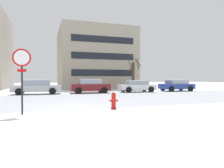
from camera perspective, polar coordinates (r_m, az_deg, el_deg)
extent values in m
plane|color=white|center=(11.20, -11.08, -6.40)|extent=(120.00, 120.00, 0.00)
cube|color=#B7BCC4|center=(15.14, -13.04, -4.31)|extent=(80.00, 9.99, 0.00)
cylinder|color=black|center=(9.54, -23.94, -0.70)|extent=(0.07, 0.20, 2.40)
cylinder|color=red|center=(9.57, -24.03, 6.79)|extent=(0.76, 0.03, 0.76)
cylinder|color=white|center=(9.56, -24.04, 6.79)|extent=(0.62, 0.03, 0.62)
cube|color=red|center=(9.54, -23.99, 3.49)|extent=(0.36, 0.03, 0.12)
cylinder|color=white|center=(9.59, -24.03, 7.08)|extent=(0.42, 0.03, 0.42)
cylinder|color=red|center=(10.35, 0.45, -6.87)|extent=(0.30, 0.30, 0.06)
cylinder|color=red|center=(10.31, 0.45, -4.89)|extent=(0.22, 0.22, 0.66)
sphere|color=red|center=(10.27, 0.45, -2.82)|extent=(0.21, 0.21, 0.21)
cylinder|color=red|center=(10.25, -0.40, -4.74)|extent=(0.12, 0.09, 0.09)
cylinder|color=red|center=(10.36, 1.29, -4.68)|extent=(0.12, 0.09, 0.09)
sphere|color=white|center=(10.27, 0.45, -2.52)|extent=(0.15, 0.15, 0.15)
cube|color=silver|center=(21.13, -20.38, -1.14)|extent=(4.61, 1.91, 0.60)
cube|color=#8C99A8|center=(21.11, -20.39, 0.34)|extent=(2.57, 1.68, 0.49)
cube|color=white|center=(21.10, -20.40, 1.08)|extent=(2.33, 1.55, 0.06)
cylinder|color=black|center=(21.95, -16.35, -1.66)|extent=(0.65, 0.25, 0.64)
cylinder|color=black|center=(20.20, -16.38, -1.94)|extent=(0.65, 0.25, 0.64)
cylinder|color=black|center=(22.17, -24.01, -1.70)|extent=(0.65, 0.25, 0.64)
cylinder|color=black|center=(20.44, -24.69, -1.98)|extent=(0.65, 0.25, 0.64)
cube|color=maroon|center=(21.59, -6.16, -0.88)|extent=(4.14, 2.04, 0.68)
cube|color=#8C99A8|center=(21.58, -6.16, 0.62)|extent=(2.31, 1.81, 0.46)
cube|color=white|center=(21.57, -6.16, 1.30)|extent=(2.10, 1.67, 0.06)
cylinder|color=black|center=(22.80, -3.29, -1.47)|extent=(0.65, 0.25, 0.64)
cylinder|color=black|center=(20.95, -2.14, -1.75)|extent=(0.65, 0.25, 0.64)
cylinder|color=black|center=(22.37, -9.91, -1.55)|extent=(0.65, 0.25, 0.64)
cylinder|color=black|center=(20.48, -9.34, -1.84)|extent=(0.65, 0.25, 0.64)
cube|color=white|center=(23.04, 7.01, -0.87)|extent=(4.14, 1.94, 0.57)
cube|color=#8C99A8|center=(23.03, 7.02, 0.36)|extent=(2.30, 1.72, 0.42)
cube|color=white|center=(23.02, 7.02, 0.96)|extent=(2.09, 1.58, 0.06)
cylinder|color=black|center=(24.41, 9.04, -1.28)|extent=(0.65, 0.25, 0.64)
cylinder|color=black|center=(22.80, 10.95, -1.50)|extent=(0.65, 0.25, 0.64)
cylinder|color=black|center=(23.42, 3.17, -1.39)|extent=(0.65, 0.25, 0.64)
cylinder|color=black|center=(21.73, 4.73, -1.63)|extent=(0.65, 0.25, 0.64)
cube|color=#283D93|center=(25.83, 17.63, -0.62)|extent=(4.04, 2.07, 0.60)
cube|color=#8C99A8|center=(25.82, 17.64, 0.53)|extent=(2.25, 1.84, 0.44)
cube|color=white|center=(25.81, 17.65, 1.08)|extent=(2.05, 1.70, 0.06)
cylinder|color=black|center=(27.37, 18.75, -1.03)|extent=(0.65, 0.25, 0.64)
cylinder|color=black|center=(25.80, 21.20, -1.21)|extent=(0.65, 0.25, 0.64)
cylinder|color=black|center=(25.99, 14.08, -1.13)|extent=(0.65, 0.25, 0.64)
cylinder|color=black|center=(24.33, 16.36, -1.34)|extent=(0.65, 0.25, 0.64)
cylinder|color=#423326|center=(26.01, 5.94, 2.18)|extent=(0.38, 0.38, 3.61)
cylinder|color=#423326|center=(25.47, 6.71, 6.62)|extent=(1.50, 0.18, 1.45)
cylinder|color=#423326|center=(25.98, 7.26, 5.56)|extent=(0.82, 1.15, 1.37)
cylinder|color=#423326|center=(26.51, 5.09, 4.03)|extent=(1.26, 0.44, 0.76)
cylinder|color=#423326|center=(25.84, 5.22, 5.14)|extent=(0.25, 0.89, 1.28)
cube|color=#9E937F|center=(33.54, -5.10, 6.79)|extent=(11.02, 11.44, 9.13)
cube|color=white|center=(34.26, -5.12, 14.51)|extent=(10.80, 11.21, 0.10)
cube|color=black|center=(27.86, -2.34, 3.14)|extent=(8.81, 0.04, 0.90)
cube|color=black|center=(28.01, -2.35, 7.81)|extent=(8.81, 0.04, 0.90)
cube|color=black|center=(28.35, -2.35, 12.41)|extent=(8.81, 0.04, 0.90)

